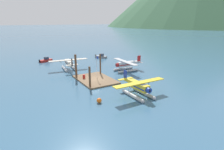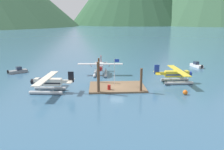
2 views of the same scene
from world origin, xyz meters
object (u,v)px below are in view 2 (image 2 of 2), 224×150
at_px(seaplane_silver_bow_left, 100,68).
at_px(boat_grey_open_west, 18,71).
at_px(seaplane_yellow_stbd_fwd, 177,75).
at_px(seaplane_cream_port_aft, 48,84).
at_px(fuel_drum, 109,87).
at_px(boat_white_open_east, 196,65).
at_px(mooring_buoy, 185,92).
at_px(flagpole, 115,68).

xyz_separation_m(seaplane_silver_bow_left, boat_grey_open_west, (-19.94, 2.97, -1.09)).
xyz_separation_m(seaplane_yellow_stbd_fwd, seaplane_cream_port_aft, (-24.91, -4.59, 0.00)).
xyz_separation_m(fuel_drum, seaplane_yellow_stbd_fwd, (14.04, 4.63, 0.84)).
distance_m(fuel_drum, boat_white_open_east, 31.83).
relative_size(seaplane_yellow_stbd_fwd, seaplane_cream_port_aft, 0.99).
relative_size(mooring_buoy, boat_white_open_east, 0.17).
bearing_deg(seaplane_yellow_stbd_fwd, boat_white_open_east, 54.80).
bearing_deg(seaplane_silver_bow_left, seaplane_cream_port_aft, -126.77).
height_order(fuel_drum, seaplane_silver_bow_left, seaplane_silver_bow_left).
height_order(seaplane_silver_bow_left, seaplane_cream_port_aft, same).
bearing_deg(boat_white_open_east, seaplane_silver_bow_left, -164.50).
bearing_deg(fuel_drum, mooring_buoy, -11.83).
height_order(flagpole, seaplane_cream_port_aft, flagpole).
distance_m(seaplane_cream_port_aft, boat_grey_open_west, 18.83).
bearing_deg(seaplane_yellow_stbd_fwd, boat_grey_open_west, 162.79).
relative_size(flagpole, seaplane_silver_bow_left, 0.51).
xyz_separation_m(fuel_drum, mooring_buoy, (13.09, -2.74, -0.32)).
distance_m(flagpole, mooring_buoy, 13.39).
height_order(mooring_buoy, seaplane_cream_port_aft, seaplane_cream_port_aft).
bearing_deg(seaplane_silver_bow_left, boat_white_open_east, 15.50).
xyz_separation_m(fuel_drum, seaplane_silver_bow_left, (-1.46, 12.63, 0.84)).
height_order(seaplane_yellow_stbd_fwd, seaplane_silver_bow_left, same).
relative_size(flagpole, seaplane_cream_port_aft, 0.50).
distance_m(seaplane_yellow_stbd_fwd, boat_white_open_east, 18.74).
distance_m(mooring_buoy, seaplane_yellow_stbd_fwd, 7.52).
relative_size(mooring_buoy, seaplane_cream_port_aft, 0.08).
relative_size(seaplane_silver_bow_left, boat_white_open_east, 2.16).
distance_m(flagpole, boat_white_open_east, 29.32).
relative_size(seaplane_silver_bow_left, boat_grey_open_west, 2.43).
xyz_separation_m(flagpole, seaplane_silver_bow_left, (-2.75, 9.92, -2.06)).
xyz_separation_m(seaplane_yellow_stbd_fwd, boat_grey_open_west, (-35.44, 10.98, -1.09)).
relative_size(fuel_drum, seaplane_yellow_stbd_fwd, 0.08).
relative_size(mooring_buoy, seaplane_yellow_stbd_fwd, 0.08).
bearing_deg(flagpole, seaplane_cream_port_aft, -167.58).
bearing_deg(fuel_drum, flagpole, 64.57).
relative_size(seaplane_yellow_stbd_fwd, seaplane_silver_bow_left, 0.99).
height_order(mooring_buoy, boat_white_open_east, boat_white_open_east).
bearing_deg(seaplane_cream_port_aft, fuel_drum, -0.18).
distance_m(seaplane_yellow_stbd_fwd, seaplane_cream_port_aft, 25.33).
bearing_deg(boat_grey_open_west, boat_white_open_east, 5.33).
bearing_deg(seaplane_cream_port_aft, boat_grey_open_west, 124.07).
bearing_deg(mooring_buoy, fuel_drum, 168.17).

